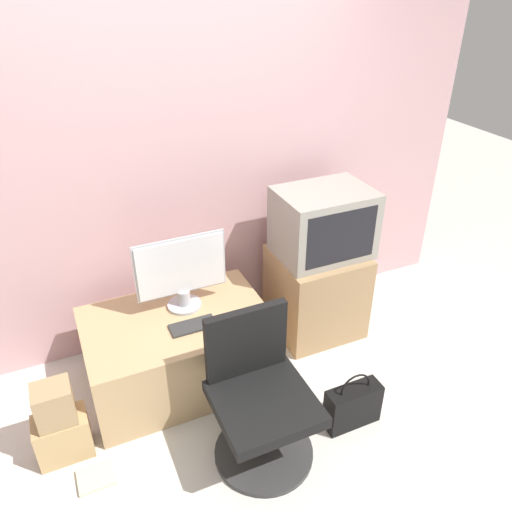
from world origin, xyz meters
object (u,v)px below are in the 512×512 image
Objects in this scene: mouse at (221,317)px; main_monitor at (181,272)px; book at (96,477)px; office_chair at (260,400)px; crt_tv at (323,223)px; cardboard_box_lower at (63,436)px; keyboard at (193,326)px; handbag at (353,405)px.

main_monitor is at bearing 126.53° from mouse.
main_monitor is 2.94× the size of book.
main_monitor is at bearing 101.37° from office_chair.
crt_tv is 3.20× the size of book.
main_monitor is 0.37m from mouse.
cardboard_box_lower is at bearing -169.60° from mouse.
office_chair is (-0.00, -0.59, -0.15)m from mouse.
keyboard is 0.64m from office_chair.
office_chair is 1.13m from cardboard_box_lower.
mouse is 0.26× the size of book.
office_chair is at bearing -73.09° from keyboard.
book is (-0.90, 0.16, -0.35)m from office_chair.
book is (-1.76, -0.67, -0.87)m from crt_tv.
office_chair is 0.62m from handbag.
main_monitor reaches higher than handbag.
mouse is 1.11m from cardboard_box_lower.
cardboard_box_lower is at bearing 158.48° from office_chair.
main_monitor is 1.14m from cardboard_box_lower.
handbag is (0.76, -0.67, -0.37)m from keyboard.
office_chair is at bearing 172.88° from handbag.
crt_tv reaches higher than office_chair.
mouse reaches higher than keyboard.
mouse is at bearing -164.22° from crt_tv.
main_monitor is 0.68× the size of office_chair.
keyboard is 0.33× the size of office_chair.
keyboard reaches higher than handbag.
mouse is 0.61m from office_chair.
keyboard is at bearing 138.66° from handbag.
crt_tv is (0.85, 0.24, 0.37)m from mouse.
office_chair is at bearing -21.52° from cardboard_box_lower.
book is at bearing -159.13° from crt_tv.
crt_tv is at bearing 15.78° from mouse.
main_monitor is 0.92× the size of crt_tv.
main_monitor is at bearing 129.70° from handbag.
cardboard_box_lower is (-0.85, -0.19, -0.37)m from keyboard.
crt_tv is 2.08m from book.
keyboard is 1.44× the size of book.
keyboard is 0.18m from mouse.
main_monitor reaches higher than book.
book is (-0.72, -0.43, -0.50)m from keyboard.
book is (-0.74, -0.66, -0.75)m from main_monitor.
office_chair is at bearing -135.74° from crt_tv.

